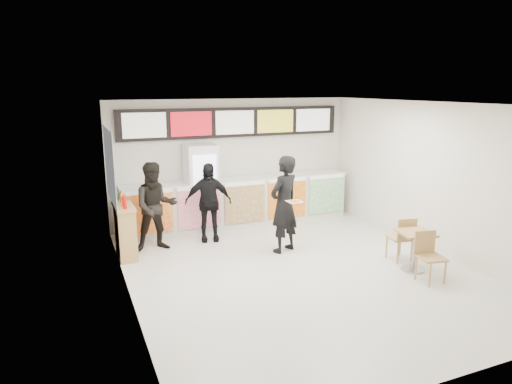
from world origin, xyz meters
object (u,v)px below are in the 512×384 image
customer_mid (208,202)px  condiment_ledge (125,231)px  cafe_table (415,244)px  customer_left (156,207)px  service_counter (240,202)px  customer_main (284,204)px  drinks_fridge (201,187)px

customer_mid → condiment_ledge: size_ratio=1.39×
cafe_table → customer_left: bearing=155.9°
service_counter → condiment_ledge: (-2.82, -1.13, -0.04)m
customer_left → cafe_table: 5.05m
customer_left → customer_mid: customer_left is taller
condiment_ledge → customer_left: bearing=13.4°
customer_mid → service_counter: bearing=50.3°
service_counter → condiment_ledge: 3.04m
customer_main → cafe_table: 2.57m
service_counter → customer_main: 2.11m
customer_main → customer_mid: 1.73m
drinks_fridge → customer_left: (-1.25, -1.00, -0.09)m
drinks_fridge → customer_mid: (-0.10, -0.85, -0.14)m
drinks_fridge → customer_left: size_ratio=1.10×
drinks_fridge → customer_main: drinks_fridge is taller
cafe_table → customer_main: bearing=145.3°
condiment_ledge → drinks_fridge: bearing=31.3°
drinks_fridge → customer_main: bearing=-61.9°
drinks_fridge → customer_mid: 0.86m
customer_left → service_counter: bearing=25.9°
customer_main → customer_mid: (-1.21, 1.24, -0.13)m
drinks_fridge → condiment_ledge: 2.26m
customer_left → customer_mid: 1.16m
customer_mid → customer_left: bearing=-161.1°
service_counter → customer_mid: customer_mid is taller
drinks_fridge → customer_mid: size_ratio=1.17×
cafe_table → condiment_ledge: size_ratio=1.24×
service_counter → customer_main: customer_main is taller
customer_main → condiment_ledge: bearing=-41.0°
service_counter → cafe_table: size_ratio=3.63×
condiment_ledge → service_counter: bearing=21.9°
customer_mid → condiment_ledge: bearing=-158.9°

